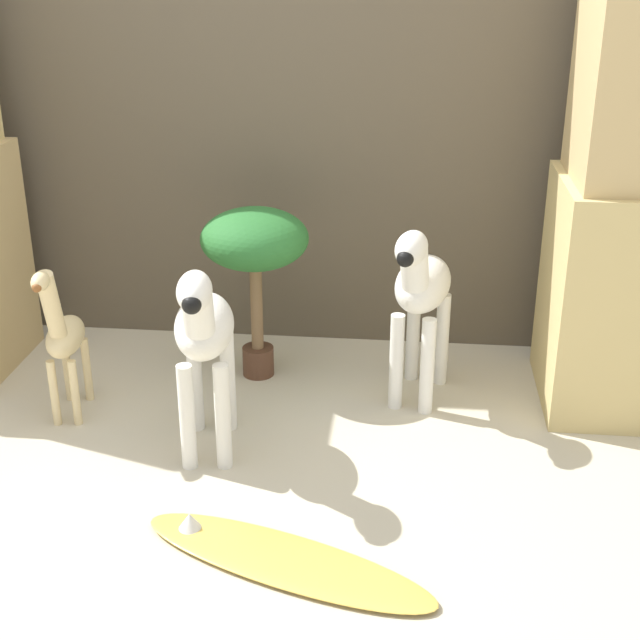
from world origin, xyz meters
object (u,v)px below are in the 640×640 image
at_px(zebra_left, 204,335).
at_px(giraffe_figurine, 63,335).
at_px(surfboard, 281,558).
at_px(zebra_right, 420,291).
at_px(potted_palm_front, 255,246).

bearing_deg(zebra_left, giraffe_figurine, 160.49).
bearing_deg(zebra_left, surfboard, -59.54).
bearing_deg(zebra_right, zebra_left, -146.32).
bearing_deg(potted_palm_front, zebra_left, -96.12).
xyz_separation_m(potted_palm_front, surfboard, (0.26, -1.16, -0.53)).
xyz_separation_m(giraffe_figurine, potted_palm_front, (0.63, 0.41, 0.22)).
height_order(zebra_left, surfboard, zebra_left).
bearing_deg(surfboard, giraffe_figurine, 139.59).
distance_m(zebra_right, surfboard, 1.17).
xyz_separation_m(giraffe_figurine, surfboard, (0.89, -0.76, -0.31)).
height_order(giraffe_figurine, surfboard, giraffe_figurine).
bearing_deg(giraffe_figurine, potted_palm_front, 33.09).
bearing_deg(zebra_right, giraffe_figurine, -168.07).
relative_size(zebra_left, potted_palm_front, 1.04).
xyz_separation_m(zebra_left, giraffe_figurine, (-0.56, 0.20, -0.12)).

